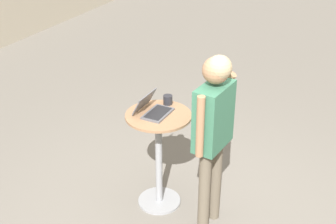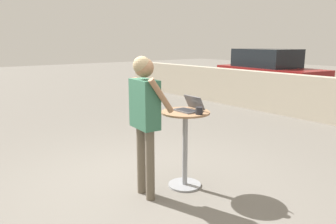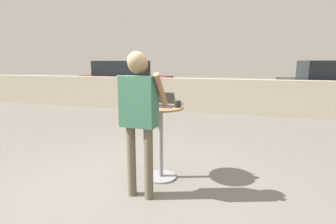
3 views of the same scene
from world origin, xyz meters
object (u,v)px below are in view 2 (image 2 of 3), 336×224
laptop (189,108)px  coffee_mug (199,111)px  cafe_table (185,140)px  standing_person (145,108)px  parked_car_near_street (268,71)px

laptop → coffee_mug: bearing=-9.8°
laptop → coffee_mug: (0.24, -0.04, 0.00)m
cafe_table → laptop: bearing=89.1°
cafe_table → standing_person: 0.77m
cafe_table → laptop: size_ratio=3.14×
cafe_table → coffee_mug: (0.24, 0.02, 0.44)m
laptop → standing_person: (-0.08, -0.65, 0.06)m
laptop → standing_person: standing_person is taller
cafe_table → coffee_mug: 0.50m
parked_car_near_street → laptop: bearing=-61.4°
parked_car_near_street → standing_person: bearing=-63.7°
coffee_mug → standing_person: bearing=-117.9°
standing_person → parked_car_near_street: 9.50m
standing_person → coffee_mug: bearing=62.1°
coffee_mug → laptop: bearing=170.2°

